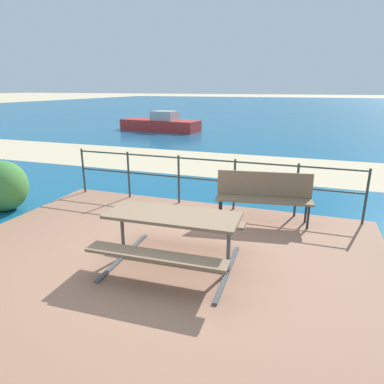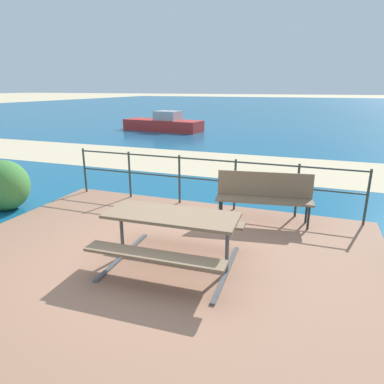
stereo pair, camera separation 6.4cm
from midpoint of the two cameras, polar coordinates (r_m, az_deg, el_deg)
ground_plane at (r=5.03m, az=-5.83°, el=-11.64°), size 240.00×240.00×0.00m
patio_paving at (r=5.01m, az=-5.84°, el=-11.34°), size 6.40×5.20×0.06m
sea_water at (r=44.06m, az=17.84°, el=13.25°), size 90.00×90.00×0.01m
beach_strip at (r=11.06m, az=9.25°, el=4.36°), size 54.02×3.89×0.01m
picnic_table at (r=4.59m, az=-3.02°, el=-5.78°), size 1.82×1.54×0.75m
park_bench at (r=6.24m, az=12.28°, el=-0.18°), size 1.73×0.66×0.90m
railing_fence at (r=6.88m, az=2.70°, el=2.71°), size 5.94×0.04×1.02m
shrub_left at (r=7.84m, az=-28.68°, el=0.97°), size 0.96×0.96×1.02m
boat_mid at (r=19.99m, az=-4.88°, el=11.32°), size 5.17×1.96×1.11m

